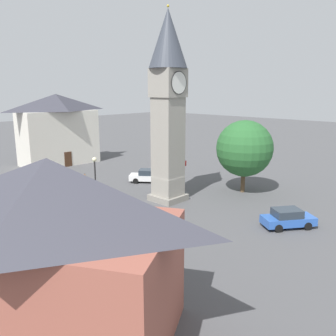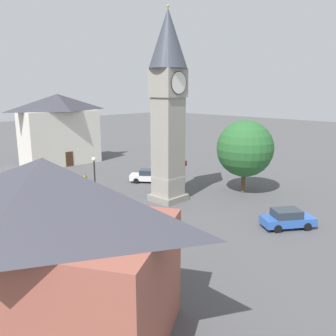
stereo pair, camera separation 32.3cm
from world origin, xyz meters
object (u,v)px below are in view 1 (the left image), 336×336
(pedestrian, at_px, (85,180))
(road_sign, at_px, (184,169))
(clock_tower, at_px, (168,92))
(building_terrace_right, at_px, (58,129))
(car_silver_kerb, at_px, (147,176))
(lamp_post, at_px, (95,180))
(car_blue_kerb, at_px, (288,218))
(building_corner_back, at_px, (53,248))
(car_red_corner, at_px, (70,195))
(tree, at_px, (244,148))

(pedestrian, distance_m, road_sign, 11.18)
(clock_tower, bearing_deg, building_terrace_right, 85.83)
(clock_tower, height_order, road_sign, clock_tower)
(car_silver_kerb, bearing_deg, building_terrace_right, 95.43)
(lamp_post, bearing_deg, pedestrian, 61.69)
(pedestrian, bearing_deg, building_terrace_right, 70.44)
(car_blue_kerb, bearing_deg, road_sign, 74.49)
(pedestrian, xyz_separation_m, road_sign, (8.65, -7.03, 0.89))
(lamp_post, bearing_deg, building_corner_back, -132.64)
(car_silver_kerb, height_order, building_corner_back, building_corner_back)
(clock_tower, distance_m, road_sign, 10.44)
(car_blue_kerb, bearing_deg, lamp_post, 128.84)
(car_silver_kerb, relative_size, car_red_corner, 0.98)
(tree, bearing_deg, building_terrace_right, 101.96)
(car_red_corner, distance_m, road_sign, 13.11)
(clock_tower, height_order, car_red_corner, clock_tower)
(building_terrace_right, distance_m, road_sign, 21.61)
(tree, bearing_deg, road_sign, 108.53)
(lamp_post, bearing_deg, car_silver_kerb, 28.12)
(road_sign, bearing_deg, building_corner_back, -151.99)
(building_terrace_right, bearing_deg, car_blue_kerb, -90.44)
(tree, bearing_deg, pedestrian, 128.82)
(car_blue_kerb, distance_m, car_red_corner, 19.88)
(lamp_post, bearing_deg, tree, -14.85)
(car_silver_kerb, distance_m, building_terrace_right, 17.69)
(car_silver_kerb, distance_m, lamp_post, 13.42)
(car_silver_kerb, xyz_separation_m, road_sign, (2.05, -3.99, 1.14))
(car_red_corner, bearing_deg, tree, -34.58)
(tree, height_order, building_corner_back, building_corner_back)
(car_silver_kerb, height_order, building_terrace_right, building_terrace_right)
(clock_tower, relative_size, car_red_corner, 4.10)
(road_sign, bearing_deg, car_silver_kerb, 117.19)
(building_terrace_right, height_order, lamp_post, building_terrace_right)
(car_red_corner, distance_m, pedestrian, 5.09)
(car_blue_kerb, bearing_deg, pedestrian, 102.49)
(tree, distance_m, building_corner_back, 25.53)
(car_red_corner, relative_size, road_sign, 1.57)
(pedestrian, height_order, building_terrace_right, building_terrace_right)
(tree, relative_size, lamp_post, 1.41)
(car_silver_kerb, bearing_deg, road_sign, -62.81)
(clock_tower, height_order, building_corner_back, clock_tower)
(pedestrian, distance_m, tree, 17.60)
(car_red_corner, distance_m, tree, 18.23)
(clock_tower, xyz_separation_m, pedestrian, (-3.26, 9.54, -9.48))
(building_terrace_right, xyz_separation_m, building_corner_back, (-19.07, -33.14, -1.04))
(car_red_corner, bearing_deg, clock_tower, -41.16)
(pedestrian, relative_size, tree, 0.22)
(car_silver_kerb, xyz_separation_m, building_terrace_right, (-1.62, 17.06, 4.38))
(tree, xyz_separation_m, road_sign, (-2.14, 6.37, -2.81))
(clock_tower, relative_size, building_corner_back, 1.44)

